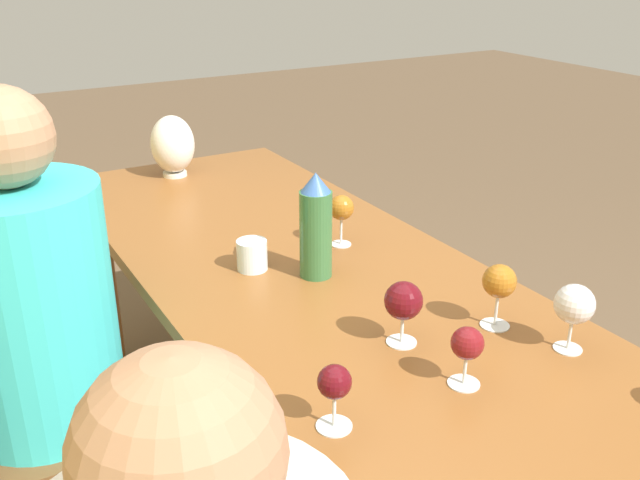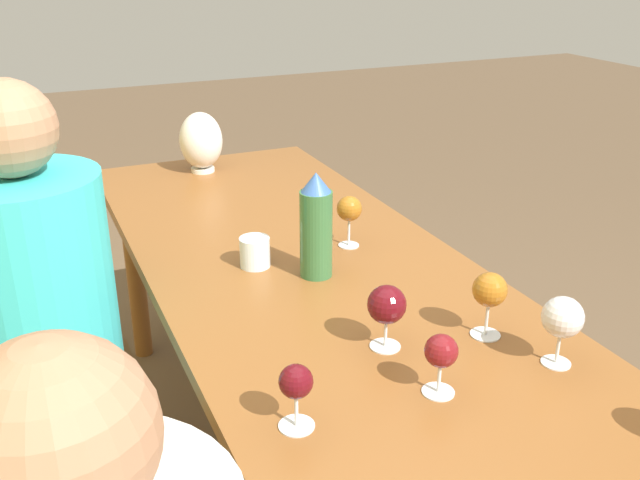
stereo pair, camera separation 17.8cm
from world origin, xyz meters
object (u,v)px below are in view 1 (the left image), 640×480
object	(u,v)px
wine_glass_6	(403,302)
water_tumbler	(252,255)
vase	(173,145)
chair_far	(19,414)
person_far	(44,340)
wine_glass_3	(334,384)
wine_glass_2	(341,209)
water_bottle	(316,227)
wine_glass_7	(466,346)
wine_glass_1	(574,305)
wine_glass_5	(499,283)

from	to	relation	value
wine_glass_6	water_tumbler	bearing A→B (deg)	13.52
vase	wine_glass_6	size ratio (longest dim) A/B	1.56
chair_far	person_far	distance (m)	0.20
wine_glass_3	wine_glass_6	size ratio (longest dim) A/B	0.88
water_tumbler	wine_glass_2	distance (m)	0.29
water_bottle	wine_glass_7	xyz separation A→B (m)	(-0.57, -0.00, -0.05)
water_bottle	wine_glass_7	distance (m)	0.57
vase	wine_glass_1	xyz separation A→B (m)	(-1.55, -0.31, -0.01)
wine_glass_2	wine_glass_6	world-z (taller)	wine_glass_2
wine_glass_7	chair_far	world-z (taller)	chair_far
wine_glass_5	person_far	size ratio (longest dim) A/B	0.12
water_bottle	person_far	size ratio (longest dim) A/B	0.21
wine_glass_5	chair_far	distance (m)	1.17
wine_glass_6	chair_far	bearing A→B (deg)	54.29
wine_glass_3	wine_glass_6	world-z (taller)	wine_glass_6
water_bottle	wine_glass_3	bearing A→B (deg)	153.19
wine_glass_7	wine_glass_1	bearing A→B (deg)	-92.32
water_bottle	vase	distance (m)	0.98
water_bottle	wine_glass_3	distance (m)	0.62
wine_glass_5	wine_glass_7	bearing A→B (deg)	123.36
vase	wine_glass_2	size ratio (longest dim) A/B	1.50
water_tumbler	wine_glass_6	world-z (taller)	wine_glass_6
wine_glass_2	person_far	bearing A→B (deg)	89.31
water_tumbler	wine_glass_5	world-z (taller)	wine_glass_5
water_bottle	water_tumbler	size ratio (longest dim) A/B	3.43
wine_glass_5	wine_glass_6	bearing A→B (deg)	78.31
wine_glass_7	wine_glass_6	bearing A→B (deg)	3.16
wine_glass_2	person_far	distance (m)	0.83
wine_glass_3	water_bottle	bearing A→B (deg)	-26.81
wine_glass_2	chair_far	world-z (taller)	chair_far
vase	chair_far	size ratio (longest dim) A/B	0.24
wine_glass_6	wine_glass_7	bearing A→B (deg)	-176.84
wine_glass_1	wine_glass_6	distance (m)	0.35
water_tumbler	wine_glass_6	size ratio (longest dim) A/B	0.56
water_bottle	wine_glass_6	world-z (taller)	water_bottle
vase	wine_glass_6	xyz separation A→B (m)	(-1.36, -0.02, -0.02)
vase	wine_glass_3	distance (m)	1.55
wine_glass_1	wine_glass_7	size ratio (longest dim) A/B	1.20
water_bottle	wine_glass_2	size ratio (longest dim) A/B	1.87
wine_glass_5	vase	bearing A→B (deg)	9.98
vase	wine_glass_5	bearing A→B (deg)	-170.02
wine_glass_3	person_far	distance (m)	0.81
water_tumbler	wine_glass_5	distance (m)	0.64
water_bottle	person_far	xyz separation A→B (m)	(0.14, 0.65, -0.21)
wine_glass_1	wine_glass_2	size ratio (longest dim) A/B	1.01
wine_glass_6	wine_glass_7	world-z (taller)	wine_glass_6
wine_glass_2	wine_glass_6	size ratio (longest dim) A/B	1.03
water_bottle	wine_glass_6	size ratio (longest dim) A/B	1.93
water_bottle	wine_glass_2	xyz separation A→B (m)	(0.14, -0.16, -0.03)
water_tumbler	wine_glass_7	bearing A→B (deg)	-169.26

